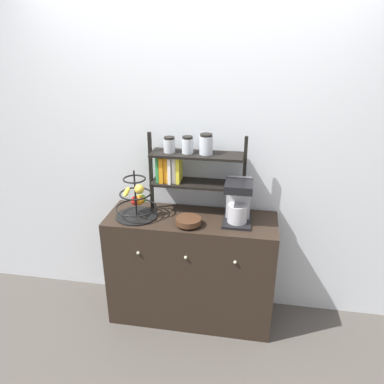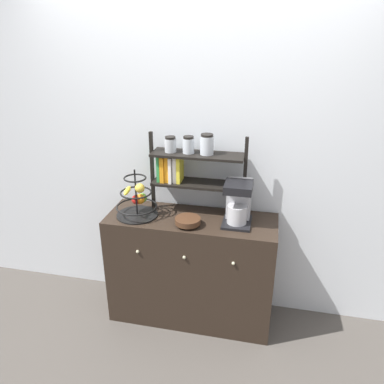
{
  "view_description": "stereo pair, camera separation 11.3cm",
  "coord_description": "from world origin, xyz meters",
  "views": [
    {
      "loc": [
        0.42,
        -2.18,
        2.13
      ],
      "look_at": [
        0.01,
        0.22,
        1.09
      ],
      "focal_mm": 35.0,
      "sensor_mm": 36.0,
      "label": 1
    },
    {
      "loc": [
        0.53,
        -2.15,
        2.13
      ],
      "look_at": [
        0.01,
        0.22,
        1.09
      ],
      "focal_mm": 35.0,
      "sensor_mm": 36.0,
      "label": 2
    }
  ],
  "objects": [
    {
      "name": "coffee_maker",
      "position": [
        0.33,
        0.24,
        1.03
      ],
      "size": [
        0.2,
        0.24,
        0.31
      ],
      "color": "black",
      "rests_on": "sideboard"
    },
    {
      "name": "wall_back",
      "position": [
        0.0,
        0.48,
        1.3
      ],
      "size": [
        7.0,
        0.05,
        2.6
      ],
      "primitive_type": "cube",
      "color": "silver",
      "rests_on": "ground_plane"
    },
    {
      "name": "sideboard",
      "position": [
        0.0,
        0.22,
        0.44
      ],
      "size": [
        1.25,
        0.46,
        0.88
      ],
      "color": "black",
      "rests_on": "ground_plane"
    },
    {
      "name": "fruit_stand",
      "position": [
        -0.4,
        0.19,
        0.99
      ],
      "size": [
        0.3,
        0.3,
        0.36
      ],
      "color": "black",
      "rests_on": "sideboard"
    },
    {
      "name": "shelf_hutch",
      "position": [
        -0.06,
        0.34,
        1.25
      ],
      "size": [
        0.71,
        0.2,
        0.6
      ],
      "color": "black",
      "rests_on": "sideboard"
    },
    {
      "name": "wooden_bowl",
      "position": [
        -0.0,
        0.11,
        0.91
      ],
      "size": [
        0.18,
        0.18,
        0.06
      ],
      "color": "#422819",
      "rests_on": "sideboard"
    },
    {
      "name": "ground_plane",
      "position": [
        0.0,
        0.0,
        0.0
      ],
      "size": [
        12.0,
        12.0,
        0.0
      ],
      "primitive_type": "plane",
      "color": "#47423D"
    }
  ]
}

